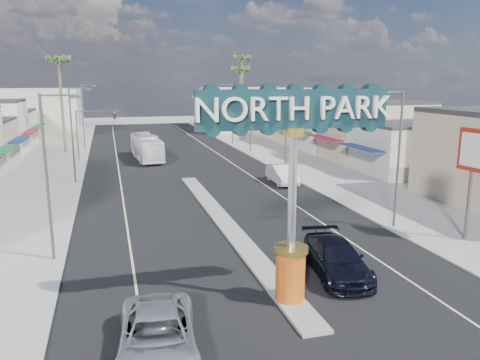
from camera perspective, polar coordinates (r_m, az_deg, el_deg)
ground at (r=47.45m, az=-6.52°, el=0.31°), size 160.00×160.00×0.00m
road at (r=47.45m, az=-6.52°, el=0.32°), size 20.00×120.00×0.01m
median_island at (r=32.22m, az=-1.87°, el=-5.19°), size 1.30×30.00×0.16m
sidewalk_left at (r=47.34m, az=-23.49°, el=-0.59°), size 8.00×120.00×0.12m
sidewalk_right at (r=51.50m, az=9.03°, el=1.25°), size 8.00×120.00×0.12m
storefront_row_right at (r=67.02m, az=12.28°, el=6.17°), size 12.00×42.00×6.00m
backdrop_far_left at (r=92.22m, az=-25.10°, el=7.51°), size 20.00×20.00×8.00m
backdrop_far_right at (r=95.65m, az=2.16°, el=8.76°), size 20.00×20.00×8.00m
gateway_sign at (r=19.66m, az=6.48°, el=1.05°), size 8.20×1.50×9.15m
traffic_signal_left at (r=60.13m, az=-17.56°, el=6.45°), size 5.09×0.45×6.00m
traffic_signal_right at (r=62.34m, az=-0.33°, el=7.19°), size 5.09×0.45×6.00m
streetlight_l_near at (r=26.46m, az=-22.21°, el=1.19°), size 2.03×0.22×9.00m
streetlight_l_mid at (r=46.20m, az=-19.61°, el=5.73°), size 2.03×0.22×9.00m
streetlight_l_far at (r=68.09m, az=-18.49°, el=7.67°), size 2.03×0.22×9.00m
streetlight_r_near at (r=31.72m, az=18.56°, el=3.15°), size 2.03×0.22×9.00m
streetlight_r_mid at (r=49.41m, az=5.44°, el=6.75°), size 2.03×0.22×9.00m
streetlight_r_far at (r=70.31m, az=-1.09°, el=8.41°), size 2.03×0.22×9.00m
palm_left_far at (r=66.13m, az=-21.23°, el=12.95°), size 2.60×2.60×13.10m
palm_right_mid at (r=74.69m, az=0.05°, el=12.88°), size 2.60×2.60×12.10m
palm_right_far at (r=81.05m, az=0.26°, el=14.09°), size 2.60×2.60×14.10m
suv_left at (r=17.61m, az=-10.03°, el=-18.28°), size 3.30×6.18×1.65m
suv_right at (r=24.37m, az=11.62°, el=-9.35°), size 3.20×6.19×1.72m
car_parked_right at (r=44.52m, az=5.15°, el=0.69°), size 2.03×5.32×1.73m
city_bus at (r=58.72m, az=-11.33°, el=3.94°), size 3.31×11.02×3.03m
bank_pylon_sign at (r=30.94m, az=26.57°, el=2.59°), size 0.48×2.13×6.76m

